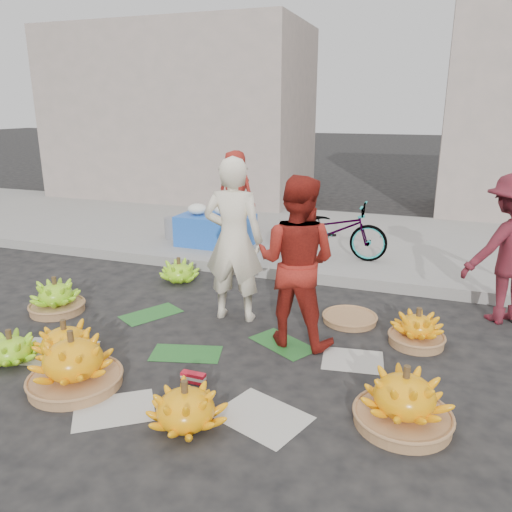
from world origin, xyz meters
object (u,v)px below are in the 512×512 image
(vendor_cream, at_px, (234,240))
(flower_table, at_px, (216,228))
(banana_bunch_0, at_px, (65,341))
(banana_bunch_4, at_px, (404,399))
(bicycle, at_px, (333,230))

(vendor_cream, xyz_separation_m, flower_table, (-1.24, 2.29, -0.49))
(vendor_cream, bearing_deg, flower_table, -68.18)
(banana_bunch_0, xyz_separation_m, banana_bunch_4, (3.01, -0.00, 0.04))
(banana_bunch_4, relative_size, vendor_cream, 0.40)
(banana_bunch_0, xyz_separation_m, vendor_cream, (1.12, 1.38, 0.71))
(banana_bunch_0, bearing_deg, flower_table, 91.82)
(vendor_cream, bearing_deg, bicycle, -112.29)
(bicycle, bearing_deg, banana_bunch_4, -160.67)
(flower_table, bearing_deg, banana_bunch_0, -86.58)
(banana_bunch_0, height_order, flower_table, flower_table)
(vendor_cream, bearing_deg, banana_bunch_4, 137.18)
(banana_bunch_0, relative_size, bicycle, 0.51)
(vendor_cream, height_order, flower_table, vendor_cream)
(banana_bunch_4, xyz_separation_m, vendor_cream, (-1.88, 1.38, 0.67))
(banana_bunch_4, relative_size, flower_table, 0.60)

